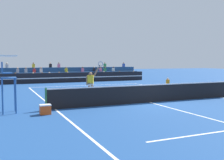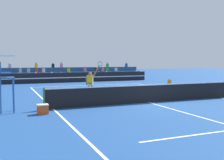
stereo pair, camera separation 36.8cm
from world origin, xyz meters
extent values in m
plane|color=navy|center=(0.00, 0.00, 0.00)|extent=(120.00, 120.00, 0.00)
cube|color=white|center=(0.00, 11.90, 0.00)|extent=(11.00, 0.10, 0.01)
cube|color=white|center=(-5.50, 0.00, 0.00)|extent=(0.10, 23.80, 0.01)
cube|color=white|center=(5.50, 0.00, 0.00)|extent=(0.10, 23.80, 0.01)
cube|color=white|center=(0.00, 6.43, 0.00)|extent=(8.25, 0.10, 0.01)
cube|color=white|center=(0.00, 0.00, 0.00)|extent=(0.10, 12.85, 0.01)
cylinder|color=#2D6B38|center=(-5.95, 0.00, 0.55)|extent=(0.10, 0.10, 1.10)
cube|color=black|center=(0.00, 0.00, 0.50)|extent=(11.90, 0.02, 1.00)
cube|color=white|center=(0.00, 0.00, 1.03)|extent=(11.90, 0.04, 0.06)
cube|color=black|center=(0.00, 16.45, 0.55)|extent=(18.00, 0.24, 1.10)
cube|color=white|center=(0.00, 16.32, 0.55)|extent=(18.00, 0.02, 0.10)
cube|color=navy|center=(0.00, 17.73, 0.28)|extent=(18.60, 0.95, 0.55)
cube|color=#2D4CA5|center=(3.15, 17.56, 0.77)|extent=(0.32, 0.22, 0.44)
sphere|color=brown|center=(3.15, 17.56, 1.09)|extent=(0.18, 0.18, 0.18)
cube|color=silver|center=(-2.61, 17.56, 0.77)|extent=(0.32, 0.22, 0.44)
sphere|color=beige|center=(-2.61, 17.56, 1.09)|extent=(0.18, 0.18, 0.18)
cube|color=#338C4C|center=(8.43, 17.56, 0.77)|extent=(0.32, 0.22, 0.44)
sphere|color=beige|center=(8.43, 17.56, 1.09)|extent=(0.18, 0.18, 0.18)
cube|color=yellow|center=(-4.40, 17.56, 0.77)|extent=(0.32, 0.22, 0.44)
sphere|color=beige|center=(-4.40, 17.56, 1.09)|extent=(0.18, 0.18, 0.18)
cube|color=purple|center=(-7.14, 17.56, 0.77)|extent=(0.32, 0.22, 0.44)
sphere|color=#9E7051|center=(-7.14, 17.56, 1.09)|extent=(0.18, 0.18, 0.18)
cube|color=teal|center=(6.32, 17.56, 0.77)|extent=(0.32, 0.22, 0.44)
sphere|color=brown|center=(6.32, 17.56, 1.09)|extent=(0.18, 0.18, 0.18)
cube|color=#2D4CA5|center=(4.17, 17.56, 0.77)|extent=(0.32, 0.22, 0.44)
sphere|color=beige|center=(4.17, 17.56, 1.09)|extent=(0.18, 0.18, 0.18)
cube|color=red|center=(-6.31, 17.56, 0.77)|extent=(0.32, 0.22, 0.44)
sphere|color=brown|center=(-6.31, 17.56, 1.09)|extent=(0.18, 0.18, 0.18)
cube|color=pink|center=(-1.48, 17.56, 0.77)|extent=(0.32, 0.22, 0.44)
sphere|color=#9E7051|center=(-1.48, 17.56, 1.09)|extent=(0.18, 0.18, 0.18)
cube|color=#338C4C|center=(-0.45, 17.56, 0.77)|extent=(0.32, 0.22, 0.44)
sphere|color=tan|center=(-0.45, 17.56, 1.09)|extent=(0.18, 0.18, 0.18)
cube|color=red|center=(-3.41, 17.56, 0.77)|extent=(0.32, 0.22, 0.44)
sphere|color=brown|center=(-3.41, 17.56, 1.09)|extent=(0.18, 0.18, 0.18)
cube|color=navy|center=(0.00, 18.68, 0.55)|extent=(18.60, 0.95, 1.10)
cube|color=#338C4C|center=(4.72, 18.51, 1.32)|extent=(0.32, 0.22, 0.44)
sphere|color=brown|center=(4.72, 18.51, 1.64)|extent=(0.18, 0.18, 0.18)
cube|color=pink|center=(4.09, 18.51, 1.32)|extent=(0.32, 0.22, 0.44)
sphere|color=#9E7051|center=(4.09, 18.51, 1.64)|extent=(0.18, 0.18, 0.18)
cube|color=silver|center=(-3.38, 18.51, 1.32)|extent=(0.32, 0.22, 0.44)
sphere|color=#9E7051|center=(-3.38, 18.51, 1.64)|extent=(0.18, 0.18, 0.18)
cube|color=silver|center=(5.91, 18.51, 1.32)|extent=(0.32, 0.22, 0.44)
sphere|color=brown|center=(5.91, 18.51, 1.64)|extent=(0.18, 0.18, 0.18)
cube|color=black|center=(3.20, 18.51, 1.32)|extent=(0.32, 0.22, 0.44)
sphere|color=beige|center=(3.20, 18.51, 1.64)|extent=(0.18, 0.18, 0.18)
cube|color=yellow|center=(-0.39, 18.51, 1.32)|extent=(0.32, 0.22, 0.44)
sphere|color=brown|center=(-0.39, 18.51, 1.64)|extent=(0.18, 0.18, 0.18)
cube|color=pink|center=(1.69, 18.51, 1.32)|extent=(0.32, 0.22, 0.44)
sphere|color=brown|center=(1.69, 18.51, 1.64)|extent=(0.18, 0.18, 0.18)
cube|color=#B2B2B7|center=(-5.99, 18.51, 1.32)|extent=(0.32, 0.22, 0.44)
sphere|color=tan|center=(-5.99, 18.51, 1.64)|extent=(0.18, 0.18, 0.18)
cube|color=red|center=(-4.17, 18.51, 1.32)|extent=(0.32, 0.22, 0.44)
sphere|color=brown|center=(-4.17, 18.51, 1.64)|extent=(0.18, 0.18, 0.18)
cube|color=#B2B2B7|center=(-5.09, 18.51, 1.32)|extent=(0.32, 0.22, 0.44)
sphere|color=#9E7051|center=(-5.09, 18.51, 1.64)|extent=(0.18, 0.18, 0.18)
cube|color=navy|center=(0.00, 19.63, 0.83)|extent=(18.60, 0.95, 1.65)
cube|color=#338C4C|center=(5.09, 19.46, 1.87)|extent=(0.32, 0.22, 0.44)
sphere|color=#9E7051|center=(5.09, 19.46, 2.19)|extent=(0.18, 0.18, 0.18)
cube|color=#2D4CA5|center=(7.88, 19.46, 1.87)|extent=(0.32, 0.22, 0.44)
sphere|color=#9E7051|center=(7.88, 19.46, 2.19)|extent=(0.18, 0.18, 0.18)
cube|color=#B2B2B7|center=(-7.08, 19.46, 1.87)|extent=(0.32, 0.22, 0.44)
sphere|color=beige|center=(-7.08, 19.46, 2.19)|extent=(0.18, 0.18, 0.18)
cube|color=black|center=(-2.12, 19.46, 1.87)|extent=(0.32, 0.22, 0.44)
sphere|color=tan|center=(-2.12, 19.46, 2.19)|extent=(0.18, 0.18, 0.18)
cube|color=yellow|center=(-4.12, 19.46, 1.87)|extent=(0.32, 0.22, 0.44)
sphere|color=brown|center=(-4.12, 19.46, 2.19)|extent=(0.18, 0.18, 0.18)
cube|color=pink|center=(-1.09, 19.46, 1.87)|extent=(0.32, 0.22, 0.44)
sphere|color=brown|center=(-1.09, 19.46, 2.19)|extent=(0.18, 0.18, 0.18)
cylinder|color=#285699|center=(-7.36, 0.32, 0.80)|extent=(0.07, 0.07, 1.60)
cylinder|color=#285699|center=(-7.36, -0.32, 0.80)|extent=(0.07, 0.07, 1.60)
cylinder|color=#285699|center=(-7.92, 0.32, 0.80)|extent=(0.07, 0.07, 1.60)
cylinder|color=#285699|center=(-7.92, -0.32, 0.80)|extent=(0.07, 0.07, 1.60)
cube|color=#285699|center=(-7.64, 0.00, 1.63)|extent=(0.68, 0.76, 0.06)
cube|color=#285699|center=(-7.70, 0.00, 1.86)|extent=(0.44, 0.48, 0.06)
cube|color=#285699|center=(-7.90, 0.00, 2.11)|extent=(0.06, 0.48, 0.52)
cube|color=white|center=(-7.64, 0.00, 2.65)|extent=(0.76, 0.84, 0.04)
cube|color=black|center=(6.77, 7.67, 0.06)|extent=(0.28, 0.36, 0.12)
cube|color=black|center=(6.77, 7.67, 0.18)|extent=(0.28, 0.24, 0.18)
cube|color=orange|center=(6.77, 7.67, 0.47)|extent=(0.30, 0.18, 0.40)
sphere|color=beige|center=(6.77, 7.67, 0.76)|extent=(0.17, 0.17, 0.17)
cylinder|color=#9E7051|center=(-2.76, 2.82, 0.45)|extent=(0.14, 0.14, 0.90)
cylinder|color=#9E7051|center=(-2.61, 2.64, 0.45)|extent=(0.14, 0.14, 0.90)
cube|color=white|center=(-2.68, 2.76, 0.94)|extent=(0.38, 0.34, 0.20)
cube|color=yellow|center=(-2.68, 2.76, 1.24)|extent=(0.41, 0.36, 0.56)
sphere|color=#9E7051|center=(-2.68, 2.76, 1.60)|extent=(0.22, 0.22, 0.22)
cube|color=white|center=(-2.74, 2.86, 0.04)|extent=(0.24, 0.28, 0.09)
cube|color=white|center=(-2.59, 2.68, 0.04)|extent=(0.24, 0.28, 0.09)
cylinder|color=#9E7051|center=(-2.89, 2.88, 1.18)|extent=(0.09, 0.09, 0.56)
cylinder|color=#9E7051|center=(-2.37, 2.57, 1.72)|extent=(0.36, 0.27, 0.57)
cylinder|color=black|center=(-2.21, 2.47, 2.07)|extent=(0.13, 0.10, 0.21)
torus|color=#1E4C99|center=(-2.13, 2.43, 2.23)|extent=(0.37, 0.24, 0.42)
sphere|color=#C6DB33|center=(1.51, 4.01, 0.03)|extent=(0.07, 0.07, 0.07)
cube|color=#D84C19|center=(-6.16, -1.04, 0.20)|extent=(0.48, 0.36, 0.40)
cube|color=white|center=(-6.16, -1.04, 0.43)|extent=(0.50, 0.38, 0.05)
camera|label=1|loc=(-8.10, -12.97, 2.39)|focal=42.00mm
camera|label=2|loc=(-7.76, -13.11, 2.39)|focal=42.00mm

